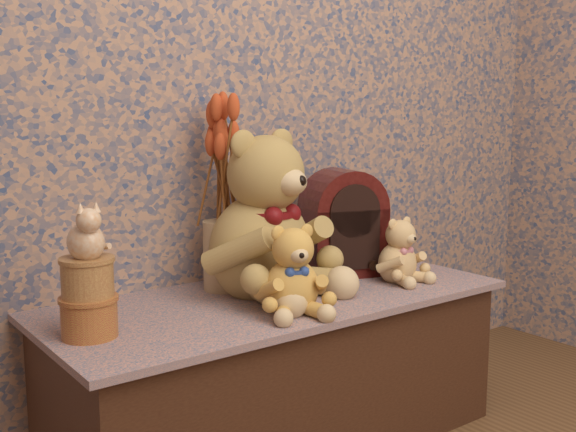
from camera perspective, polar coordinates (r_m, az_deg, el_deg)
name	(u,v)px	position (r m, az deg, el deg)	size (l,w,h in m)	color
display_shelf	(278,370)	(2.08, -0.85, -12.68)	(1.36, 0.59, 0.45)	#3A5578
teddy_large	(260,206)	(1.98, -2.33, 0.80)	(0.41, 0.49, 0.52)	olive
teddy_medium	(292,266)	(1.81, 0.30, -4.14)	(0.20, 0.24, 0.26)	#BF8336
teddy_small	(398,247)	(2.18, 9.11, -2.56)	(0.17, 0.21, 0.22)	tan
cathedral_radio	(343,222)	(2.25, 4.58, -0.48)	(0.25, 0.18, 0.35)	#3C0C0B
ceramic_vase	(224,255)	(2.06, -5.34, -3.28)	(0.12, 0.12, 0.21)	tan
dried_stalks	(222,145)	(2.02, -5.47, 5.92)	(0.24, 0.24, 0.45)	#C2441F
biscuit_tin_lower	(89,317)	(1.70, -16.19, -8.09)	(0.13, 0.13, 0.10)	#B38934
biscuit_tin_upper	(87,278)	(1.68, -16.33, -4.99)	(0.12, 0.12, 0.09)	tan
cat_figurine	(85,229)	(1.66, -16.50, -1.08)	(0.10, 0.11, 0.14)	silver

